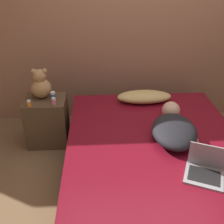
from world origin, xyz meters
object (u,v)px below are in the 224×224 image
(laptop, at_px, (205,169))
(teddy_bear, at_px, (41,85))
(bottle_orange, at_px, (29,103))
(bottle_blue, at_px, (53,96))
(bottle_pink, at_px, (54,101))
(pillow, at_px, (144,97))
(person_lying, at_px, (174,128))

(laptop, distance_m, teddy_bear, 1.87)
(bottle_orange, bearing_deg, bottle_blue, 27.94)
(bottle_pink, distance_m, bottle_orange, 0.26)
(bottle_blue, xyz_separation_m, bottle_orange, (-0.23, -0.12, -0.02))
(pillow, height_order, laptop, laptop)
(laptop, bearing_deg, pillow, 126.19)
(pillow, height_order, person_lying, person_lying)
(bottle_blue, bearing_deg, bottle_pink, -78.80)
(person_lying, xyz_separation_m, bottle_pink, (-1.16, 0.49, 0.06))
(bottle_orange, bearing_deg, laptop, -33.25)
(person_lying, xyz_separation_m, bottle_blue, (-1.18, 0.59, 0.07))
(pillow, bearing_deg, teddy_bear, -178.87)
(laptop, xyz_separation_m, bottle_blue, (-1.28, 1.12, 0.10))
(teddy_bear, relative_size, bottle_pink, 4.18)
(bottle_orange, bearing_deg, pillow, 10.68)
(pillow, relative_size, laptop, 1.76)
(laptop, bearing_deg, teddy_bear, 163.65)
(pillow, distance_m, person_lying, 0.72)
(person_lying, height_order, bottle_blue, bottle_blue)
(bottle_pink, xyz_separation_m, bottle_orange, (-0.25, -0.02, -0.01))
(bottle_blue, bearing_deg, bottle_orange, -152.06)
(bottle_blue, relative_size, bottle_orange, 1.50)
(bottle_pink, bearing_deg, bottle_blue, 101.20)
(laptop, distance_m, bottle_blue, 1.70)
(bottle_pink, bearing_deg, person_lying, -22.76)
(bottle_pink, bearing_deg, laptop, -38.84)
(bottle_orange, bearing_deg, bottle_pink, 4.84)
(pillow, xyz_separation_m, bottle_orange, (-1.25, -0.24, 0.07))
(person_lying, xyz_separation_m, bottle_orange, (-1.41, 0.47, 0.05))
(person_lying, bearing_deg, bottle_blue, 162.88)
(bottle_blue, bearing_deg, pillow, 6.28)
(teddy_bear, bearing_deg, laptop, -40.44)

